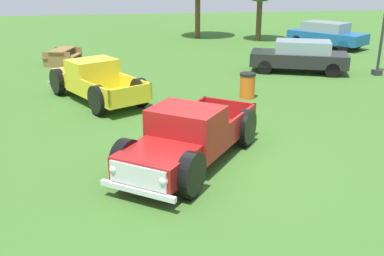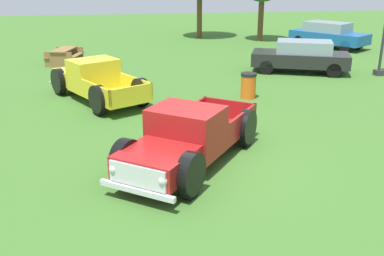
% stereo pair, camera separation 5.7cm
% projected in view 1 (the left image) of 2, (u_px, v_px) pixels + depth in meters
% --- Properties ---
extents(ground_plane, '(80.00, 80.00, 0.00)m').
position_uv_depth(ground_plane, '(205.00, 163.00, 11.03)').
color(ground_plane, '#3D6B28').
extents(pickup_truck_foreground, '(4.27, 4.94, 1.49)m').
position_uv_depth(pickup_truck_foreground, '(185.00, 140.00, 10.58)').
color(pickup_truck_foreground, maroon).
rests_on(pickup_truck_foreground, ground_plane).
extents(pickup_truck_behind_left, '(3.85, 5.08, 1.49)m').
position_uv_depth(pickup_truck_behind_left, '(93.00, 80.00, 16.31)').
color(pickup_truck_behind_left, yellow).
rests_on(pickup_truck_behind_left, ground_plane).
extents(sedan_distant_a, '(4.74, 3.29, 1.47)m').
position_uv_depth(sedan_distant_a, '(300.00, 56.00, 20.62)').
color(sedan_distant_a, black).
rests_on(sedan_distant_a, ground_plane).
extents(sedan_distant_b, '(4.19, 4.82, 1.53)m').
position_uv_depth(sedan_distant_b, '(327.00, 34.00, 27.24)').
color(sedan_distant_b, '#195699').
rests_on(sedan_distant_b, ground_plane).
extents(lamp_post_near, '(0.36, 0.36, 4.22)m').
position_uv_depth(lamp_post_near, '(384.00, 26.00, 19.53)').
color(lamp_post_near, '#2D2D33').
rests_on(lamp_post_near, ground_plane).
extents(picnic_table, '(1.90, 2.12, 0.78)m').
position_uv_depth(picnic_table, '(63.00, 55.00, 22.42)').
color(picnic_table, olive).
rests_on(picnic_table, ground_plane).
extents(trash_can, '(0.59, 0.59, 0.95)m').
position_uv_depth(trash_can, '(247.00, 86.00, 16.49)').
color(trash_can, orange).
rests_on(trash_can, ground_plane).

